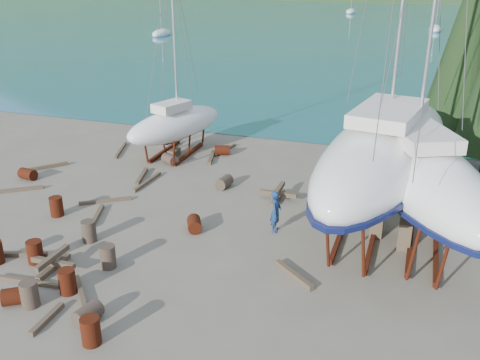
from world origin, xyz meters
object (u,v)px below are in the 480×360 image
(worker, at_px, (276,211))
(large_sailboat_near, at_px, (386,152))
(large_sailboat_far, at_px, (413,170))
(small_sailboat_shore, at_px, (175,124))

(worker, bearing_deg, large_sailboat_near, -69.98)
(large_sailboat_near, relative_size, large_sailboat_far, 1.13)
(large_sailboat_far, bearing_deg, large_sailboat_near, 121.29)
(large_sailboat_near, relative_size, small_sailboat_shore, 1.88)
(small_sailboat_shore, relative_size, worker, 6.25)
(large_sailboat_near, xyz_separation_m, small_sailboat_shore, (-12.10, 5.82, -1.55))
(large_sailboat_far, bearing_deg, small_sailboat_shore, 128.73)
(small_sailboat_shore, xyz_separation_m, worker, (8.07, -7.49, -0.95))
(large_sailboat_far, relative_size, worker, 10.44)
(large_sailboat_far, xyz_separation_m, worker, (-5.16, -0.91, -2.16))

